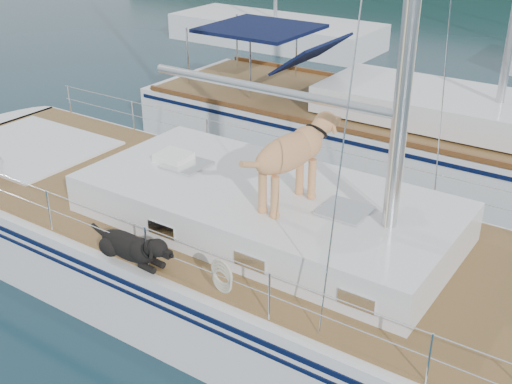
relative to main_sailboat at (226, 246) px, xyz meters
The scene contains 4 objects.
ground 0.69m from the main_sailboat, behind, with size 120.00×120.00×0.00m, color black.
main_sailboat is the anchor object (origin of this frame).
neighbor_sailboat 5.96m from the main_sailboat, 90.74° to the left, with size 11.00×3.50×13.30m.
bg_boat_west 16.18m from the main_sailboat, 120.05° to the left, with size 8.00×3.00×11.65m.
Camera 1 is at (5.11, -6.59, 5.58)m, focal length 45.00 mm.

